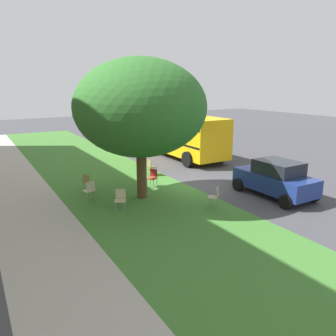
# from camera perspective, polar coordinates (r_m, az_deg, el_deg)

# --- Properties ---
(ground) EXTENTS (80.00, 80.00, 0.00)m
(ground) POSITION_cam_1_polar(r_m,az_deg,el_deg) (16.64, 4.51, -3.07)
(ground) COLOR #424247
(grass_verge) EXTENTS (48.00, 6.00, 0.01)m
(grass_verge) POSITION_cam_1_polar(r_m,az_deg,el_deg) (15.10, -5.51, -4.89)
(grass_verge) COLOR #3D752D
(grass_verge) RESTS_ON ground
(sidewalk_strip) EXTENTS (48.00, 2.80, 0.01)m
(sidewalk_strip) POSITION_cam_1_polar(r_m,az_deg,el_deg) (13.94, -22.23, -7.56)
(sidewalk_strip) COLOR #ADA89E
(sidewalk_strip) RESTS_ON ground
(street_tree) EXTENTS (5.59, 5.59, 6.02)m
(street_tree) POSITION_cam_1_polar(r_m,az_deg,el_deg) (14.24, -4.75, 10.20)
(street_tree) COLOR brown
(street_tree) RESTS_ON ground
(chair_0) EXTENTS (0.57, 0.56, 0.88)m
(chair_0) POSITION_cam_1_polar(r_m,az_deg,el_deg) (13.43, -8.14, -5.09)
(chair_0) COLOR beige
(chair_0) RESTS_ON ground
(chair_1) EXTENTS (0.59, 0.59, 0.88)m
(chair_1) POSITION_cam_1_polar(r_m,az_deg,el_deg) (13.72, 8.02, -4.66)
(chair_1) COLOR #ADA393
(chair_1) RESTS_ON ground
(chair_2) EXTENTS (0.57, 0.58, 0.88)m
(chair_2) POSITION_cam_1_polar(r_m,az_deg,el_deg) (16.36, -2.64, -1.45)
(chair_2) COLOR #B7332D
(chair_2) RESTS_ON ground
(chair_3) EXTENTS (0.57, 0.58, 0.88)m
(chair_3) POSITION_cam_1_polar(r_m,az_deg,el_deg) (15.92, -13.49, -2.27)
(chair_3) COLOR olive
(chair_3) RESTS_ON ground
(chair_4) EXTENTS (0.42, 0.43, 0.88)m
(chair_4) POSITION_cam_1_polar(r_m,az_deg,el_deg) (18.43, -2.94, 0.33)
(chair_4) COLOR olive
(chair_4) RESTS_ON ground
(chair_5) EXTENTS (0.50, 0.49, 0.88)m
(chair_5) POSITION_cam_1_polar(r_m,az_deg,el_deg) (14.75, -13.26, -3.56)
(chair_5) COLOR beige
(chair_5) RESTS_ON ground
(parked_car) EXTENTS (3.70, 1.92, 1.65)m
(parked_car) POSITION_cam_1_polar(r_m,az_deg,el_deg) (15.60, 17.89, -1.69)
(parked_car) COLOR navy
(parked_car) RESTS_ON ground
(school_bus) EXTENTS (10.40, 2.80, 2.88)m
(school_bus) POSITION_cam_1_polar(r_m,az_deg,el_deg) (24.04, 0.56, 6.59)
(school_bus) COLOR yellow
(school_bus) RESTS_ON ground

